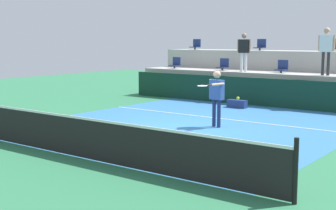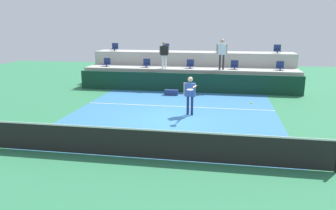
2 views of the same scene
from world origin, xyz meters
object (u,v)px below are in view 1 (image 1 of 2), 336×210
(stadium_chair_lower_far_left, at_px, (175,64))
(equipment_bag, at_px, (237,104))
(tennis_player, at_px, (216,93))
(stadium_chair_upper_far_left, at_px, (196,45))
(spectator_in_grey, at_px, (244,49))
(spectator_in_white, at_px, (326,46))
(stadium_chair_lower_left, at_px, (223,65))
(stadium_chair_lower_center, at_px, (282,67))
(tennis_ball, at_px, (238,98))
(stadium_chair_upper_left, at_px, (261,46))

(stadium_chair_lower_far_left, relative_size, equipment_bag, 0.68)
(tennis_player, distance_m, equipment_bag, 4.36)
(stadium_chair_upper_far_left, relative_size, spectator_in_grey, 0.32)
(tennis_player, bearing_deg, stadium_chair_lower_far_left, 134.01)
(spectator_in_grey, bearing_deg, spectator_in_white, 0.00)
(stadium_chair_lower_left, relative_size, equipment_bag, 0.68)
(tennis_player, relative_size, spectator_in_white, 0.94)
(stadium_chair_lower_center, relative_size, spectator_in_white, 0.29)
(stadium_chair_lower_left, xyz_separation_m, stadium_chair_upper_far_left, (-2.66, 1.80, 0.85))
(tennis_player, bearing_deg, equipment_bag, 110.34)
(stadium_chair_lower_center, distance_m, equipment_bag, 2.73)
(stadium_chair_upper_far_left, xyz_separation_m, tennis_ball, (8.43, -11.02, -0.98))
(stadium_chair_upper_left, height_order, equipment_bag, stadium_chair_upper_left)
(stadium_chair_lower_left, bearing_deg, stadium_chair_upper_left, 63.54)
(stadium_chair_lower_center, bearing_deg, stadium_chair_upper_left, 135.79)
(tennis_player, bearing_deg, tennis_ball, -51.74)
(stadium_chair_lower_left, relative_size, stadium_chair_upper_left, 1.00)
(stadium_chair_upper_left, bearing_deg, tennis_ball, -66.14)
(stadium_chair_lower_far_left, height_order, stadium_chair_upper_left, stadium_chair_upper_left)
(tennis_ball, bearing_deg, stadium_chair_lower_left, 122.04)
(stadium_chair_lower_center, xyz_separation_m, spectator_in_grey, (-1.55, -0.38, 0.74))
(stadium_chair_upper_far_left, xyz_separation_m, spectator_in_white, (7.31, -2.18, 0.02))
(stadium_chair_upper_far_left, bearing_deg, equipment_bag, -41.32)
(stadium_chair_upper_left, xyz_separation_m, equipment_bag, (1.05, -4.05, -2.16))
(stadium_chair_lower_left, relative_size, stadium_chair_upper_far_left, 1.00)
(stadium_chair_lower_center, distance_m, spectator_in_white, 2.12)
(tennis_ball, bearing_deg, stadium_chair_lower_far_left, 132.27)
(stadium_chair_upper_left, distance_m, tennis_ball, 12.09)
(stadium_chair_lower_far_left, xyz_separation_m, spectator_in_grey, (3.81, -0.38, 0.74))
(stadium_chair_upper_left, xyz_separation_m, spectator_in_white, (3.75, -2.18, 0.02))
(spectator_in_grey, bearing_deg, equipment_bag, -68.16)
(stadium_chair_lower_left, relative_size, tennis_player, 0.31)
(spectator_in_grey, height_order, equipment_bag, spectator_in_grey)
(stadium_chair_lower_left, xyz_separation_m, spectator_in_grey, (1.20, -0.38, 0.74))
(stadium_chair_lower_left, height_order, tennis_player, stadium_chair_lower_left)
(stadium_chair_lower_center, height_order, stadium_chair_upper_far_left, stadium_chair_upper_far_left)
(stadium_chair_lower_center, bearing_deg, tennis_ball, -71.84)
(stadium_chair_lower_center, height_order, equipment_bag, stadium_chair_lower_center)
(stadium_chair_lower_far_left, distance_m, stadium_chair_lower_center, 5.36)
(spectator_in_white, distance_m, tennis_ball, 8.97)
(stadium_chair_upper_left, height_order, tennis_ball, stadium_chair_upper_left)
(tennis_ball, bearing_deg, spectator_in_grey, 117.35)
(stadium_chair_upper_far_left, distance_m, spectator_in_white, 7.63)
(stadium_chair_lower_center, distance_m, spectator_in_grey, 1.76)
(tennis_player, height_order, equipment_bag, tennis_player)
(spectator_in_grey, relative_size, spectator_in_white, 0.90)
(spectator_in_white, height_order, equipment_bag, spectator_in_white)
(spectator_in_white, bearing_deg, stadium_chair_lower_far_left, 176.97)
(stadium_chair_upper_far_left, bearing_deg, tennis_player, -52.90)
(stadium_chair_lower_center, bearing_deg, stadium_chair_upper_far_left, 161.59)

